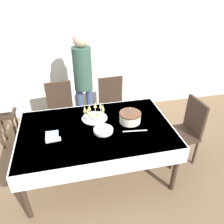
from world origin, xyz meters
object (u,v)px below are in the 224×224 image
Objects in this scene: high_chair at (5,119)px; dining_chair_far_left at (61,110)px; birthday_cake at (130,117)px; person_standing at (83,76)px; dining_chair_far_right at (112,104)px; dining_chair_right_end at (186,129)px; plate_stack_main at (103,130)px; champagne_tray at (95,112)px.

dining_chair_far_left is at bearing 1.72° from high_chair.
birthday_cake is 1.93m from high_chair.
dining_chair_far_right is at bearing -9.37° from person_standing.
high_chair is at bearing 160.83° from dining_chair_right_end.
dining_chair_right_end is at bearing 4.14° from plate_stack_main.
dining_chair_far_right is 1.67m from high_chair.
dining_chair_far_left and dining_chair_far_right have the same top height.
dining_chair_right_end reaches higher than plate_stack_main.
dining_chair_far_left is at bearing 123.24° from champagne_tray.
dining_chair_far_left is 1.00× the size of dining_chair_far_right.
high_chair is (-1.23, -0.10, -0.54)m from person_standing.
person_standing reaches higher than champagne_tray.
dining_chair_right_end reaches higher than champagne_tray.
dining_chair_far_left is 0.64m from person_standing.
dining_chair_right_end is at bearing -19.17° from high_chair.
dining_chair_right_end is at bearing -37.02° from person_standing.
dining_chair_right_end is 0.56× the size of person_standing.
person_standing is (0.39, 0.07, 0.50)m from dining_chair_far_left.
birthday_cake is at bearing -62.60° from person_standing.
champagne_tray is (-1.24, 0.23, 0.30)m from dining_chair_right_end.
birthday_cake is 0.40m from plate_stack_main.
high_chair is at bearing -178.28° from dining_chair_far_left.
dining_chair_right_end reaches higher than high_chair.
plate_stack_main is at bearing -84.14° from person_standing.
high_chair is at bearing -175.41° from person_standing.
dining_chair_right_end is 1.33× the size of high_chair.
champagne_tray is (0.44, -0.68, 0.30)m from dining_chair_far_left.
dining_chair_far_left is 1.91m from dining_chair_right_end.
high_chair is (-1.71, 0.83, -0.31)m from birthday_cake.
person_standing reaches higher than dining_chair_far_left.
dining_chair_far_right reaches higher than high_chair.
dining_chair_far_right is 2.81× the size of champagne_tray.
plate_stack_main is at bearing -35.75° from high_chair.
champagne_tray is at bearing -26.97° from high_chair.
birthday_cake is at bearing -25.91° from high_chair.
high_chair is (-1.28, 0.65, -0.34)m from champagne_tray.
dining_chair_far_right is at bearing 71.25° from plate_stack_main.
birthday_cake is at bearing -44.45° from dining_chair_far_left.
plate_stack_main is at bearing -160.53° from birthday_cake.
person_standing is 1.34m from high_chair.
dining_chair_far_right is 1.00× the size of dining_chair_right_end.
person_standing reaches higher than dining_chair_right_end.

